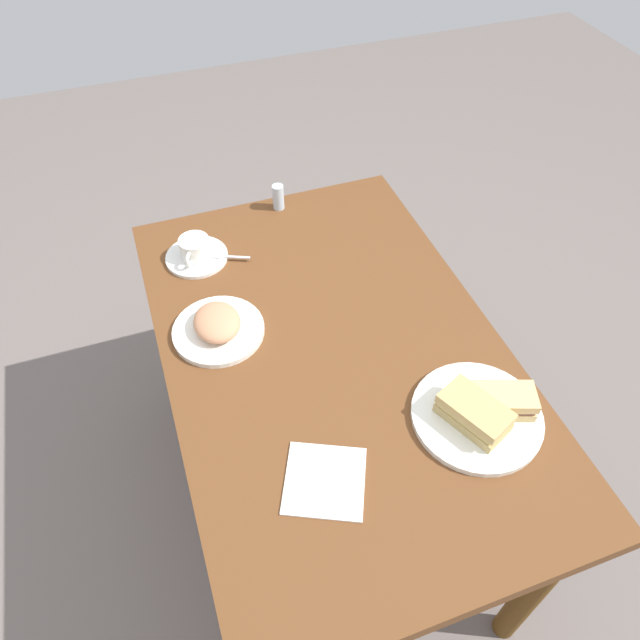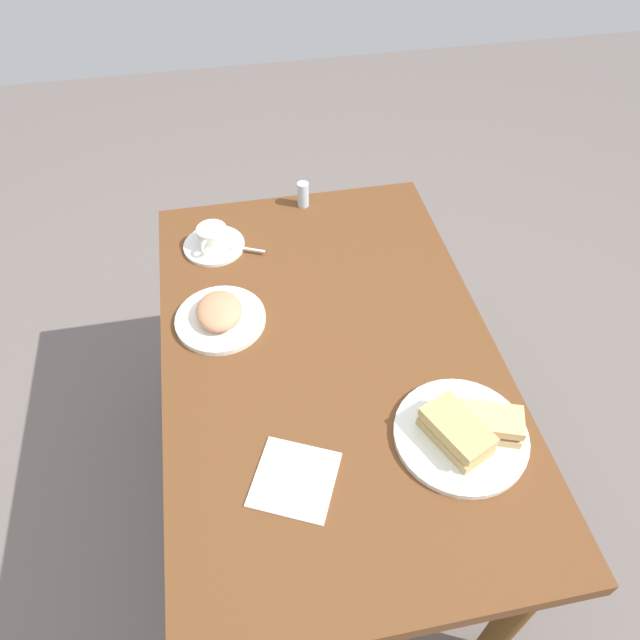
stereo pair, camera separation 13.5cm
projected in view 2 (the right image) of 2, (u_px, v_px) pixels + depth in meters
The scene contains 12 objects.
ground_plane at pixel (327, 493), 1.85m from camera, with size 6.00×6.00×0.00m, color #6B615D.
dining_table at pixel (329, 375), 1.40m from camera, with size 1.18×0.75×0.70m.
sandwich_plate at pixel (461, 435), 1.18m from camera, with size 0.27×0.27×0.01m, color white.
sandwich_front at pixel (456, 431), 1.14m from camera, with size 0.16×0.13×0.05m.
sandwich_back at pixel (489, 423), 1.16m from camera, with size 0.11×0.14×0.05m.
coffee_saucer at pixel (214, 246), 1.56m from camera, with size 0.16×0.16×0.01m, color white.
coffee_cup at pixel (212, 236), 1.54m from camera, with size 0.10×0.08×0.05m.
spoon at pixel (241, 248), 1.55m from camera, with size 0.05×0.09×0.01m.
side_plate at pixel (221, 319), 1.38m from camera, with size 0.21×0.21×0.01m, color white.
side_food_pile at pixel (219, 311), 1.36m from camera, with size 0.13×0.11×0.04m, color tan.
napkin at pixel (295, 479), 1.12m from camera, with size 0.15×0.15×0.00m, color white.
salt_shaker at pixel (303, 194), 1.66m from camera, with size 0.03×0.03×0.07m, color silver.
Camera 2 is at (0.82, -0.18, 1.74)m, focal length 33.29 mm.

